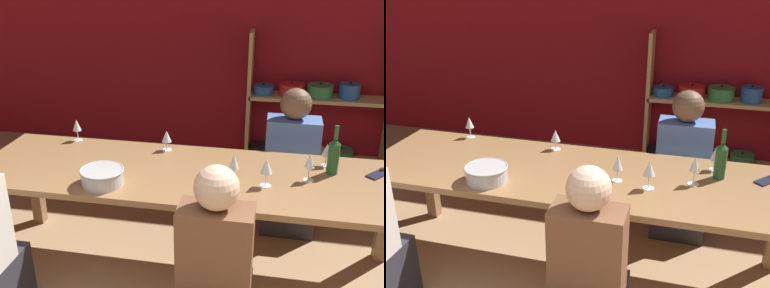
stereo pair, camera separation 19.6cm
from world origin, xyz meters
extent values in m
cube|color=maroon|center=(0.00, 3.83, 1.35)|extent=(8.80, 0.06, 2.70)
cube|color=tan|center=(0.04, 3.63, 0.66)|extent=(0.04, 0.30, 1.33)
cube|color=tan|center=(0.73, 3.63, 0.02)|extent=(1.39, 0.30, 0.04)
cylinder|color=black|center=(0.18, 3.63, 0.09)|extent=(0.24, 0.24, 0.10)
sphere|color=black|center=(0.18, 3.63, 0.15)|extent=(0.02, 0.02, 0.02)
cylinder|color=#E0561E|center=(0.46, 3.63, 0.09)|extent=(0.17, 0.17, 0.11)
sphere|color=black|center=(0.46, 3.63, 0.16)|extent=(0.02, 0.02, 0.02)
cylinder|color=silver|center=(0.73, 3.63, 0.09)|extent=(0.22, 0.22, 0.11)
sphere|color=black|center=(0.73, 3.63, 0.16)|extent=(0.02, 0.02, 0.02)
cylinder|color=#338447|center=(1.01, 3.63, 0.09)|extent=(0.23, 0.23, 0.12)
sphere|color=black|center=(1.01, 3.63, 0.16)|extent=(0.02, 0.02, 0.02)
cube|color=tan|center=(0.73, 3.63, 0.68)|extent=(1.39, 0.30, 0.04)
cylinder|color=#235BAD|center=(0.18, 3.63, 0.75)|extent=(0.21, 0.21, 0.09)
sphere|color=black|center=(0.18, 3.63, 0.80)|extent=(0.02, 0.02, 0.02)
cylinder|color=red|center=(0.46, 3.63, 0.76)|extent=(0.25, 0.25, 0.12)
sphere|color=black|center=(0.46, 3.63, 0.83)|extent=(0.02, 0.02, 0.02)
cylinder|color=#338447|center=(0.73, 3.63, 0.76)|extent=(0.25, 0.25, 0.12)
sphere|color=black|center=(0.73, 3.63, 0.84)|extent=(0.02, 0.02, 0.02)
cylinder|color=#235BAD|center=(1.01, 3.63, 0.77)|extent=(0.20, 0.20, 0.15)
sphere|color=black|center=(1.01, 3.63, 0.86)|extent=(0.02, 0.02, 0.02)
cube|color=olive|center=(-0.20, 1.65, 0.71)|extent=(2.76, 0.85, 0.04)
cube|color=olive|center=(-1.50, 1.99, 0.34)|extent=(0.08, 0.08, 0.69)
cylinder|color=#B7BABC|center=(-0.67, 1.39, 0.77)|extent=(0.25, 0.25, 0.09)
torus|color=#B7BABC|center=(-0.67, 1.39, 0.82)|extent=(0.26, 0.26, 0.01)
cylinder|color=#1E4C23|center=(0.68, 1.80, 0.82)|extent=(0.07, 0.07, 0.20)
cone|color=#1E4C23|center=(0.68, 1.80, 0.94)|extent=(0.07, 0.07, 0.03)
cylinder|color=#1E4C23|center=(0.68, 1.80, 1.00)|extent=(0.03, 0.03, 0.09)
cylinder|color=white|center=(0.65, 1.91, 0.73)|extent=(0.06, 0.06, 0.00)
cylinder|color=white|center=(0.65, 1.91, 0.76)|extent=(0.01, 0.01, 0.07)
cone|color=white|center=(0.65, 1.91, 0.84)|extent=(0.06, 0.06, 0.08)
cylinder|color=beige|center=(0.65, 1.91, 0.82)|extent=(0.03, 0.03, 0.03)
cylinder|color=white|center=(-0.42, 1.96, 0.73)|extent=(0.07, 0.07, 0.00)
cylinder|color=white|center=(-0.42, 1.96, 0.76)|extent=(0.01, 0.01, 0.06)
cone|color=white|center=(-0.42, 1.96, 0.83)|extent=(0.07, 0.07, 0.08)
cylinder|color=maroon|center=(-0.42, 1.96, 0.81)|extent=(0.04, 0.04, 0.03)
cylinder|color=white|center=(-1.11, 2.02, 0.73)|extent=(0.07, 0.07, 0.00)
cylinder|color=white|center=(-1.11, 2.02, 0.77)|extent=(0.01, 0.01, 0.08)
cone|color=white|center=(-1.11, 2.02, 0.85)|extent=(0.06, 0.06, 0.08)
cylinder|color=white|center=(0.28, 1.55, 0.73)|extent=(0.07, 0.07, 0.00)
cylinder|color=white|center=(0.28, 1.55, 0.77)|extent=(0.01, 0.01, 0.08)
cone|color=white|center=(0.28, 1.55, 0.86)|extent=(0.07, 0.07, 0.09)
cylinder|color=beige|center=(0.28, 1.55, 0.83)|extent=(0.04, 0.04, 0.04)
cylinder|color=white|center=(0.09, 1.60, 0.73)|extent=(0.06, 0.06, 0.00)
cylinder|color=white|center=(0.09, 1.60, 0.77)|extent=(0.01, 0.01, 0.07)
cone|color=white|center=(0.09, 1.60, 0.85)|extent=(0.06, 0.06, 0.10)
cylinder|color=beige|center=(0.09, 1.60, 0.82)|extent=(0.03, 0.03, 0.04)
cylinder|color=white|center=(0.54, 1.67, 0.73)|extent=(0.07, 0.07, 0.00)
cylinder|color=white|center=(0.54, 1.67, 0.77)|extent=(0.01, 0.01, 0.09)
cone|color=white|center=(0.54, 1.67, 0.86)|extent=(0.06, 0.06, 0.09)
cylinder|color=beige|center=(0.54, 1.67, 0.84)|extent=(0.03, 0.03, 0.04)
cube|color=#1E2338|center=(0.96, 1.82, 0.73)|extent=(0.15, 0.16, 0.01)
cube|color=brown|center=(0.07, 0.94, 0.66)|extent=(0.36, 0.20, 0.48)
sphere|color=beige|center=(0.07, 0.94, 1.01)|extent=(0.21, 0.21, 0.21)
cube|color=#2D2D38|center=(0.46, 2.36, 0.21)|extent=(0.40, 0.50, 0.41)
cube|color=#4C70B7|center=(0.46, 2.36, 0.65)|extent=(0.40, 0.22, 0.47)
sphere|color=brown|center=(0.46, 2.36, 0.99)|extent=(0.23, 0.23, 0.23)
camera|label=1|loc=(0.31, -0.86, 1.97)|focal=42.00mm
camera|label=2|loc=(0.50, -0.81, 1.97)|focal=42.00mm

